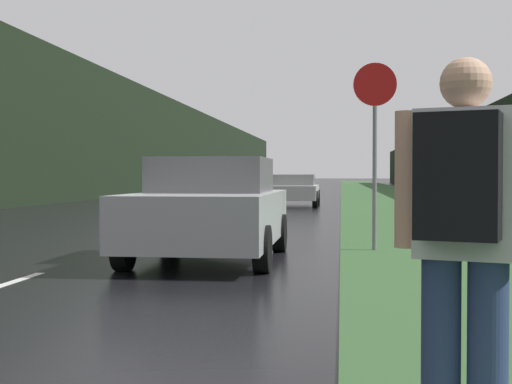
% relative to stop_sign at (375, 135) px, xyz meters
% --- Properties ---
extents(grass_verge, '(6.00, 240.00, 0.02)m').
position_rel_stop_sign_xyz_m(grass_verge, '(2.45, 27.80, -1.88)').
color(grass_verge, '#33562D').
rests_on(grass_verge, ground_plane).
extents(lane_stripe_c, '(0.12, 3.00, 0.01)m').
position_rel_stop_sign_xyz_m(lane_stripe_c, '(-4.34, 2.36, -1.89)').
color(lane_stripe_c, silver).
rests_on(lane_stripe_c, ground_plane).
extents(lane_stripe_d, '(0.12, 3.00, 0.01)m').
position_rel_stop_sign_xyz_m(lane_stripe_d, '(-4.34, 9.36, -1.89)').
color(lane_stripe_d, silver).
rests_on(lane_stripe_d, ground_plane).
extents(treeline_far_side, '(2.00, 140.00, 6.99)m').
position_rel_stop_sign_xyz_m(treeline_far_side, '(-14.12, 37.80, 1.60)').
color(treeline_far_side, black).
rests_on(treeline_far_side, ground_plane).
extents(treeline_near_side, '(2.00, 140.00, 5.11)m').
position_rel_stop_sign_xyz_m(treeline_near_side, '(8.45, 37.80, 0.66)').
color(treeline_near_side, black).
rests_on(treeline_near_side, ground_plane).
extents(stop_sign, '(0.70, 0.07, 3.08)m').
position_rel_stop_sign_xyz_m(stop_sign, '(0.00, 0.00, 0.00)').
color(stop_sign, slate).
rests_on(stop_sign, ground_plane).
extents(hitchhiker_with_backpack, '(0.58, 0.50, 1.75)m').
position_rel_stop_sign_xyz_m(hitchhiker_with_backpack, '(-0.03, -8.69, -0.89)').
color(hitchhiker_with_backpack, navy).
rests_on(hitchhiker_with_backpack, ground_plane).
extents(car_passing_near, '(2.02, 4.12, 1.50)m').
position_rel_stop_sign_xyz_m(car_passing_near, '(-2.45, -1.49, -1.15)').
color(car_passing_near, '#9E9EA3').
rests_on(car_passing_near, ground_plane).
extents(car_passing_far, '(2.04, 4.02, 1.28)m').
position_rel_stop_sign_xyz_m(car_passing_far, '(-2.45, 16.62, -1.23)').
color(car_passing_far, '#BCBCBC').
rests_on(car_passing_far, ground_plane).
extents(car_oncoming, '(1.96, 4.76, 1.31)m').
position_rel_stop_sign_xyz_m(car_oncoming, '(-6.23, 45.71, -1.22)').
color(car_oncoming, maroon).
rests_on(car_oncoming, ground_plane).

